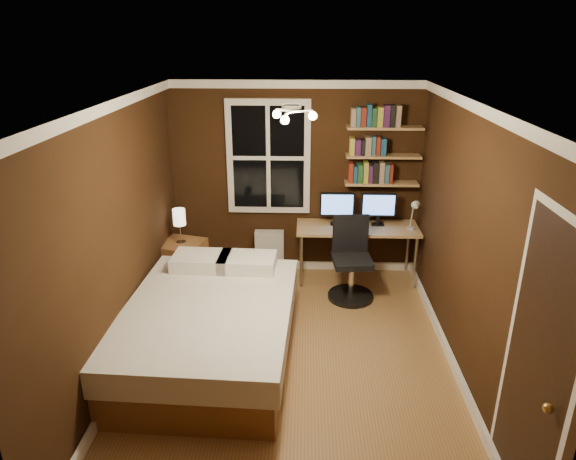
{
  "coord_description": "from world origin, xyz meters",
  "views": [
    {
      "loc": [
        0.12,
        -4.3,
        3.05
      ],
      "look_at": [
        -0.05,
        0.45,
        1.2
      ],
      "focal_mm": 32.0,
      "sensor_mm": 36.0,
      "label": 1
    }
  ],
  "objects_px": {
    "bedside_lamp": "(180,226)",
    "monitor_right": "(378,209)",
    "office_chair": "(351,268)",
    "radiator": "(269,251)",
    "nightstand": "(183,265)",
    "monitor_left": "(337,209)",
    "bed": "(210,329)",
    "desk_lamp": "(413,214)",
    "desk": "(357,231)"
  },
  "relations": [
    {
      "from": "nightstand",
      "to": "office_chair",
      "type": "height_order",
      "value": "office_chair"
    },
    {
      "from": "monitor_right",
      "to": "monitor_left",
      "type": "bearing_deg",
      "value": 180.0
    },
    {
      "from": "radiator",
      "to": "monitor_right",
      "type": "distance_m",
      "value": 1.55
    },
    {
      "from": "nightstand",
      "to": "bedside_lamp",
      "type": "xyz_separation_m",
      "value": [
        0.0,
        0.0,
        0.53
      ]
    },
    {
      "from": "bedside_lamp",
      "to": "nightstand",
      "type": "bearing_deg",
      "value": 0.0
    },
    {
      "from": "desk",
      "to": "desk_lamp",
      "type": "height_order",
      "value": "desk_lamp"
    },
    {
      "from": "desk_lamp",
      "to": "bed",
      "type": "bearing_deg",
      "value": -143.73
    },
    {
      "from": "desk",
      "to": "desk_lamp",
      "type": "bearing_deg",
      "value": -11.71
    },
    {
      "from": "nightstand",
      "to": "desk",
      "type": "relative_size",
      "value": 0.4
    },
    {
      "from": "bed",
      "to": "monitor_right",
      "type": "bearing_deg",
      "value": 47.69
    },
    {
      "from": "nightstand",
      "to": "desk",
      "type": "distance_m",
      "value": 2.24
    },
    {
      "from": "bed",
      "to": "monitor_right",
      "type": "distance_m",
      "value": 2.7
    },
    {
      "from": "desk_lamp",
      "to": "desk",
      "type": "bearing_deg",
      "value": 168.29
    },
    {
      "from": "monitor_right",
      "to": "desk_lamp",
      "type": "height_order",
      "value": "desk_lamp"
    },
    {
      "from": "nightstand",
      "to": "office_chair",
      "type": "distance_m",
      "value": 2.09
    },
    {
      "from": "bedside_lamp",
      "to": "monitor_right",
      "type": "distance_m",
      "value": 2.48
    },
    {
      "from": "radiator",
      "to": "bed",
      "type": "bearing_deg",
      "value": -102.7
    },
    {
      "from": "desk_lamp",
      "to": "monitor_right",
      "type": "bearing_deg",
      "value": 151.86
    },
    {
      "from": "nightstand",
      "to": "bedside_lamp",
      "type": "distance_m",
      "value": 0.53
    },
    {
      "from": "bed",
      "to": "radiator",
      "type": "relative_size",
      "value": 3.96
    },
    {
      "from": "office_chair",
      "to": "bedside_lamp",
      "type": "bearing_deg",
      "value": 170.93
    },
    {
      "from": "monitor_right",
      "to": "office_chair",
      "type": "height_order",
      "value": "monitor_right"
    },
    {
      "from": "bed",
      "to": "desk_lamp",
      "type": "height_order",
      "value": "desk_lamp"
    },
    {
      "from": "desk",
      "to": "monitor_right",
      "type": "xyz_separation_m",
      "value": [
        0.26,
        0.08,
        0.27
      ]
    },
    {
      "from": "monitor_right",
      "to": "radiator",
      "type": "bearing_deg",
      "value": 174.9
    },
    {
      "from": "monitor_left",
      "to": "office_chair",
      "type": "relative_size",
      "value": 0.44
    },
    {
      "from": "radiator",
      "to": "monitor_left",
      "type": "relative_size",
      "value": 1.29
    },
    {
      "from": "radiator",
      "to": "bedside_lamp",
      "type": "bearing_deg",
      "value": -153.31
    },
    {
      "from": "bed",
      "to": "radiator",
      "type": "height_order",
      "value": "bed"
    },
    {
      "from": "bed",
      "to": "nightstand",
      "type": "bearing_deg",
      "value": 114.81
    },
    {
      "from": "radiator",
      "to": "desk",
      "type": "distance_m",
      "value": 1.22
    },
    {
      "from": "nightstand",
      "to": "monitor_left",
      "type": "xyz_separation_m",
      "value": [
        1.92,
        0.4,
        0.64
      ]
    },
    {
      "from": "desk",
      "to": "monitor_left",
      "type": "bearing_deg",
      "value": 163.67
    },
    {
      "from": "bedside_lamp",
      "to": "office_chair",
      "type": "xyz_separation_m",
      "value": [
        2.08,
        -0.16,
        -0.45
      ]
    },
    {
      "from": "bed",
      "to": "bedside_lamp",
      "type": "height_order",
      "value": "bedside_lamp"
    },
    {
      "from": "radiator",
      "to": "office_chair",
      "type": "xyz_separation_m",
      "value": [
        1.04,
        -0.68,
        0.1
      ]
    },
    {
      "from": "bed",
      "to": "desk",
      "type": "distance_m",
      "value": 2.41
    },
    {
      "from": "bedside_lamp",
      "to": "desk",
      "type": "bearing_deg",
      "value": 8.45
    },
    {
      "from": "monitor_right",
      "to": "nightstand",
      "type": "bearing_deg",
      "value": -170.67
    },
    {
      "from": "desk_lamp",
      "to": "office_chair",
      "type": "distance_m",
      "value": 1.01
    },
    {
      "from": "desk",
      "to": "desk_lamp",
      "type": "relative_size",
      "value": 3.5
    },
    {
      "from": "radiator",
      "to": "monitor_right",
      "type": "xyz_separation_m",
      "value": [
        1.4,
        -0.12,
        0.66
      ]
    },
    {
      "from": "bedside_lamp",
      "to": "bed",
      "type": "bearing_deg",
      "value": -67.65
    },
    {
      "from": "bedside_lamp",
      "to": "radiator",
      "type": "distance_m",
      "value": 1.29
    },
    {
      "from": "bed",
      "to": "monitor_right",
      "type": "xyz_separation_m",
      "value": [
        1.85,
        1.86,
        0.62
      ]
    },
    {
      "from": "radiator",
      "to": "desk_lamp",
      "type": "xyz_separation_m",
      "value": [
        1.8,
        -0.34,
        0.66
      ]
    },
    {
      "from": "desk_lamp",
      "to": "office_chair",
      "type": "bearing_deg",
      "value": -155.68
    },
    {
      "from": "bedside_lamp",
      "to": "radiator",
      "type": "relative_size",
      "value": 0.76
    },
    {
      "from": "bedside_lamp",
      "to": "monitor_right",
      "type": "height_order",
      "value": "monitor_right"
    },
    {
      "from": "nightstand",
      "to": "bedside_lamp",
      "type": "height_order",
      "value": "bedside_lamp"
    }
  ]
}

